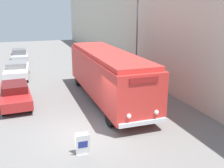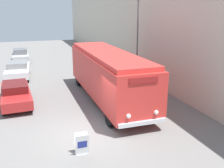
{
  "view_description": "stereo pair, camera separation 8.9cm",
  "coord_description": "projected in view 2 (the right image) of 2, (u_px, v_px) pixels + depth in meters",
  "views": [
    {
      "loc": [
        -2.54,
        -11.29,
        5.77
      ],
      "look_at": [
        1.94,
        1.61,
        1.85
      ],
      "focal_mm": 42.0,
      "sensor_mm": 36.0,
      "label": 1
    },
    {
      "loc": [
        -2.46,
        -11.32,
        5.77
      ],
      "look_at": [
        1.94,
        1.61,
        1.85
      ],
      "focal_mm": 42.0,
      "sensor_mm": 36.0,
      "label": 2
    }
  ],
  "objects": [
    {
      "name": "sign_board",
      "position": [
        82.0,
        144.0,
        10.7
      ],
      "size": [
        0.56,
        0.35,
        0.92
      ],
      "color": "gray",
      "rests_on": "ground_plane"
    },
    {
      "name": "parked_car_near",
      "position": [
        16.0,
        93.0,
        16.37
      ],
      "size": [
        1.93,
        4.81,
        1.33
      ],
      "rotation": [
        0.0,
        0.0,
        0.05
      ],
      "color": "black",
      "rests_on": "ground_plane"
    },
    {
      "name": "ground_plane",
      "position": [
        85.0,
        133.0,
        12.65
      ],
      "size": [
        80.0,
        80.0,
        0.0
      ],
      "primitive_type": "plane",
      "color": "slate"
    },
    {
      "name": "vintage_bus",
      "position": [
        108.0,
        73.0,
        16.81
      ],
      "size": [
        2.57,
        10.71,
        3.19
      ],
      "color": "black",
      "rests_on": "ground_plane"
    },
    {
      "name": "building_wall_right",
      "position": [
        138.0,
        25.0,
        22.75
      ],
      "size": [
        0.3,
        60.0,
        8.84
      ],
      "color": "beige",
      "rests_on": "ground_plane"
    },
    {
      "name": "streetlamp",
      "position": [
        138.0,
        28.0,
        20.1
      ],
      "size": [
        0.36,
        0.36,
        6.82
      ],
      "color": "#595E60",
      "rests_on": "ground_plane"
    },
    {
      "name": "parked_car_far",
      "position": [
        20.0,
        55.0,
        29.55
      ],
      "size": [
        1.82,
        4.38,
        1.45
      ],
      "rotation": [
        0.0,
        0.0,
        0.02
      ],
      "color": "black",
      "rests_on": "ground_plane"
    },
    {
      "name": "parked_car_mid",
      "position": [
        18.0,
        69.0,
        22.61
      ],
      "size": [
        2.12,
        4.8,
        1.4
      ],
      "rotation": [
        0.0,
        0.0,
        -0.05
      ],
      "color": "black",
      "rests_on": "ground_plane"
    }
  ]
}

